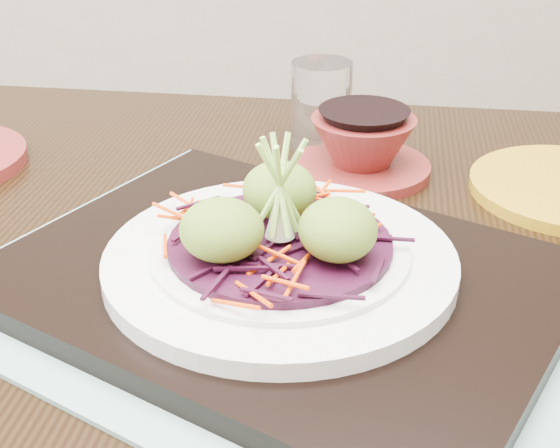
{
  "coord_description": "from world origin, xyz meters",
  "views": [
    {
      "loc": [
        0.1,
        -0.52,
        1.12
      ],
      "look_at": [
        0.1,
        0.01,
        0.84
      ],
      "focal_mm": 50.0,
      "sensor_mm": 36.0,
      "label": 1
    }
  ],
  "objects_px": {
    "white_plate": "(280,259)",
    "water_glass": "(321,105)",
    "terracotta_bowl_set": "(362,149)",
    "serving_tray": "(280,280)",
    "dining_table": "(272,361)"
  },
  "relations": [
    {
      "from": "water_glass",
      "to": "serving_tray",
      "type": "bearing_deg",
      "value": -98.5
    },
    {
      "from": "white_plate",
      "to": "terracotta_bowl_set",
      "type": "xyz_separation_m",
      "value": [
        0.09,
        0.23,
        -0.0
      ]
    },
    {
      "from": "dining_table",
      "to": "water_glass",
      "type": "height_order",
      "value": "water_glass"
    },
    {
      "from": "dining_table",
      "to": "terracotta_bowl_set",
      "type": "xyz_separation_m",
      "value": [
        0.09,
        0.18,
        0.13
      ]
    },
    {
      "from": "white_plate",
      "to": "terracotta_bowl_set",
      "type": "height_order",
      "value": "terracotta_bowl_set"
    },
    {
      "from": "dining_table",
      "to": "white_plate",
      "type": "distance_m",
      "value": 0.14
    },
    {
      "from": "water_glass",
      "to": "terracotta_bowl_set",
      "type": "distance_m",
      "value": 0.09
    },
    {
      "from": "serving_tray",
      "to": "water_glass",
      "type": "xyz_separation_m",
      "value": [
        0.05,
        0.31,
        0.03
      ]
    },
    {
      "from": "serving_tray",
      "to": "water_glass",
      "type": "relative_size",
      "value": 4.34
    },
    {
      "from": "white_plate",
      "to": "water_glass",
      "type": "distance_m",
      "value": 0.32
    },
    {
      "from": "serving_tray",
      "to": "water_glass",
      "type": "distance_m",
      "value": 0.32
    },
    {
      "from": "white_plate",
      "to": "water_glass",
      "type": "xyz_separation_m",
      "value": [
        0.05,
        0.31,
        0.02
      ]
    },
    {
      "from": "serving_tray",
      "to": "white_plate",
      "type": "bearing_deg",
      "value": -57.07
    },
    {
      "from": "dining_table",
      "to": "white_plate",
      "type": "xyz_separation_m",
      "value": [
        0.01,
        -0.05,
        0.14
      ]
    },
    {
      "from": "dining_table",
      "to": "water_glass",
      "type": "xyz_separation_m",
      "value": [
        0.05,
        0.26,
        0.15
      ]
    }
  ]
}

